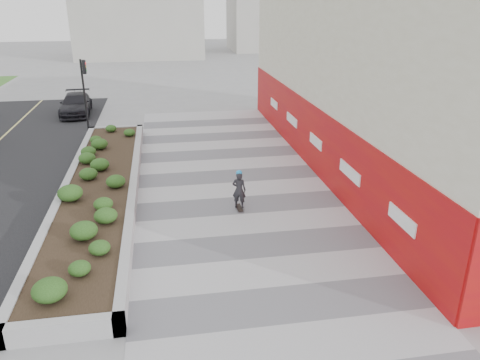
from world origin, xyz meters
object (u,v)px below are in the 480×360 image
object	(u,v)px
car_dark	(76,104)
planter	(100,185)
skateboarder	(239,190)
traffic_signal_near	(84,84)

from	to	relation	value
car_dark	planter	bearing A→B (deg)	-81.53
skateboarder	car_dark	size ratio (longest dim) A/B	0.33
skateboarder	car_dark	distance (m)	19.07
traffic_signal_near	skateboarder	distance (m)	14.80
skateboarder	traffic_signal_near	bearing A→B (deg)	117.75
traffic_signal_near	car_dark	xyz separation A→B (m)	(-1.38, 4.24, -2.07)
traffic_signal_near	planter	bearing A→B (deg)	-80.65
planter	traffic_signal_near	distance (m)	10.90
planter	traffic_signal_near	bearing A→B (deg)	99.35
traffic_signal_near	car_dark	size ratio (longest dim) A/B	0.88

